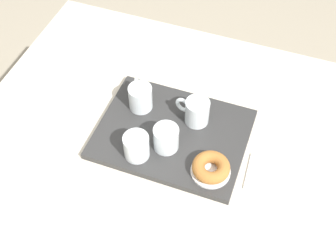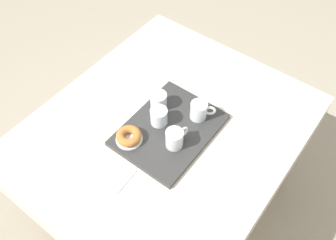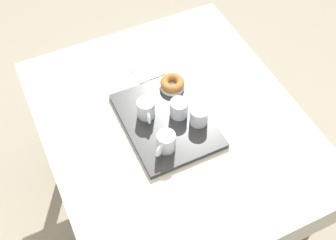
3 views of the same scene
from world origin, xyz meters
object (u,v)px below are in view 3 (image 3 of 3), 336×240
(dining_table, at_px, (173,134))
(water_glass_far, at_px, (199,117))
(donut_plate_left, at_px, (172,86))
(sugar_donut_left, at_px, (172,83))
(tea_mug_left, at_px, (146,109))
(water_glass_near, at_px, (179,109))
(paper_napkin, at_px, (147,70))
(serving_tray, at_px, (167,120))
(tea_mug_right, at_px, (166,142))

(dining_table, bearing_deg, water_glass_far, 54.40)
(donut_plate_left, distance_m, sugar_donut_left, 0.02)
(tea_mug_left, relative_size, water_glass_far, 1.46)
(dining_table, height_order, water_glass_far, water_glass_far)
(water_glass_near, relative_size, paper_napkin, 0.62)
(serving_tray, relative_size, tea_mug_left, 3.99)
(water_glass_far, distance_m, sugar_donut_left, 0.22)
(dining_table, relative_size, tea_mug_left, 10.99)
(dining_table, relative_size, serving_tray, 2.76)
(donut_plate_left, xyz_separation_m, paper_napkin, (-0.16, -0.06, -0.02))
(serving_tray, relative_size, paper_napkin, 3.60)
(sugar_donut_left, xyz_separation_m, paper_napkin, (-0.16, -0.06, -0.04))
(water_glass_far, distance_m, paper_napkin, 0.38)
(water_glass_near, xyz_separation_m, water_glass_far, (0.07, 0.06, 0.00))
(dining_table, xyz_separation_m, serving_tray, (-0.01, -0.03, 0.11))
(donut_plate_left, bearing_deg, paper_napkin, -160.38)
(tea_mug_left, xyz_separation_m, donut_plate_left, (-0.10, 0.17, -0.04))
(serving_tray, relative_size, water_glass_near, 5.81)
(tea_mug_left, xyz_separation_m, water_glass_near, (0.05, 0.12, -0.00))
(serving_tray, height_order, tea_mug_left, tea_mug_left)
(sugar_donut_left, bearing_deg, water_glass_far, 3.65)
(serving_tray, height_order, paper_napkin, serving_tray)
(serving_tray, xyz_separation_m, tea_mug_left, (-0.05, -0.07, 0.05))
(serving_tray, xyz_separation_m, tea_mug_right, (0.13, -0.06, 0.05))
(water_glass_near, height_order, paper_napkin, water_glass_near)
(water_glass_near, relative_size, donut_plate_left, 0.68)
(serving_tray, bearing_deg, sugar_donut_left, 146.49)
(tea_mug_left, relative_size, sugar_donut_left, 1.05)
(serving_tray, xyz_separation_m, sugar_donut_left, (-0.15, 0.10, 0.04))
(donut_plate_left, bearing_deg, tea_mug_right, -30.21)
(paper_napkin, bearing_deg, tea_mug_left, -23.59)
(tea_mug_left, distance_m, paper_napkin, 0.28)
(tea_mug_right, distance_m, sugar_donut_left, 0.32)
(donut_plate_left, bearing_deg, water_glass_far, 3.65)
(water_glass_far, bearing_deg, serving_tray, -121.64)
(water_glass_far, xyz_separation_m, paper_napkin, (-0.37, -0.07, -0.05))
(water_glass_far, xyz_separation_m, donut_plate_left, (-0.22, -0.01, -0.03))
(sugar_donut_left, bearing_deg, paper_napkin, -160.38)
(tea_mug_left, height_order, water_glass_near, tea_mug_left)
(tea_mug_right, height_order, paper_napkin, tea_mug_right)
(tea_mug_right, height_order, sugar_donut_left, tea_mug_right)
(serving_tray, distance_m, water_glass_far, 0.14)
(serving_tray, height_order, sugar_donut_left, sugar_donut_left)
(water_glass_near, bearing_deg, donut_plate_left, 164.15)
(dining_table, xyz_separation_m, water_glass_near, (-0.01, 0.03, 0.15))
(water_glass_far, bearing_deg, paper_napkin, -169.46)
(serving_tray, height_order, water_glass_far, water_glass_far)
(paper_napkin, bearing_deg, serving_tray, -7.98)
(tea_mug_right, xyz_separation_m, paper_napkin, (-0.43, 0.11, -0.06))
(water_glass_near, bearing_deg, sugar_donut_left, 164.15)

